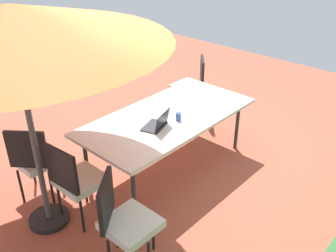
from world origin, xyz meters
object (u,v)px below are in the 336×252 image
Objects in this scene: laptop at (157,124)px; patio_umbrella at (11,25)px; chair_east at (76,178)px; chair_southwest at (193,83)px; cup at (178,117)px; chair_northeast at (124,219)px; dining_table at (168,118)px; chair_southeast at (35,158)px.

patio_umbrella is at bearing -33.74° from laptop.
chair_east is 1.00× the size of chair_southwest.
patio_umbrella reaches higher than chair_southwest.
cup is (-0.31, 0.06, 0.00)m from laptop.
patio_umbrella reaches higher than laptop.
chair_east is 2.59× the size of laptop.
patio_umbrella is at bearing 62.26° from chair_northeast.
patio_umbrella is (1.65, -0.27, 1.43)m from dining_table.
cup is (-1.64, 0.45, -1.33)m from patio_umbrella.
chair_east is (-0.08, 0.66, 0.00)m from chair_southeast.
chair_southwest is (-3.09, -0.49, -1.61)m from patio_umbrella.
chair_northeast is 3.28m from chair_southwest.
laptop reaches higher than chair_northeast.
chair_east is (-0.07, -0.83, 0.00)m from chair_northeast.
chair_east is (1.40, -0.04, -0.18)m from dining_table.
chair_southeast is at bearing -25.54° from dining_table.
chair_east is 9.61× the size of cup.
patio_umbrella reaches higher than cup.
laptop is 3.71× the size of cup.
patio_umbrella is at bearing -31.80° from chair_southwest.
dining_table is 1.63m from chair_southwest.
laptop is at bearing 163.71° from patio_umbrella.
chair_northeast is (1.46, 0.79, -0.18)m from dining_table.
chair_northeast is at bearing 100.29° from patio_umbrella.
patio_umbrella is at bearing 43.40° from chair_east.
chair_southeast is (1.47, -0.70, -0.18)m from dining_table.
dining_table is 2.34× the size of chair_southeast.
laptop reaches higher than chair_southeast.
chair_northeast is 1.59m from cup.
chair_southwest is (-2.91, -0.05, 0.00)m from chair_southeast.
patio_umbrella is at bearing 118.83° from chair_southeast.
cup is at bearing 150.63° from laptop.
chair_southeast is at bearing -112.47° from patio_umbrella.
laptop is (0.32, 0.12, 0.09)m from dining_table.
chair_northeast is 9.61× the size of cup.
chair_northeast is 1.00× the size of chair_southwest.
chair_southwest is (-1.43, -0.76, -0.18)m from dining_table.
chair_southeast reaches higher than dining_table.
dining_table is at bearing 170.75° from patio_umbrella.
chair_southeast is 2.59× the size of laptop.
chair_east is at bearing -26.55° from chair_southwest.
patio_umbrella is 2.82× the size of chair_northeast.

